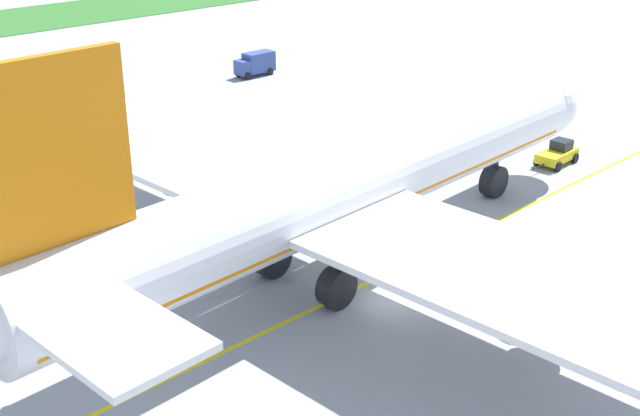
{
  "coord_description": "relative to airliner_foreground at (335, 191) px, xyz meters",
  "views": [
    {
      "loc": [
        -34.59,
        -30.1,
        26.11
      ],
      "look_at": [
        0.97,
        7.26,
        3.93
      ],
      "focal_mm": 46.06,
      "sensor_mm": 36.0,
      "label": 1
    }
  ],
  "objects": [
    {
      "name": "service_truck_baggage_loader",
      "position": [
        31.06,
        46.12,
        -4.56
      ],
      "size": [
        5.41,
        2.46,
        2.97
      ],
      "color": "#33478C",
      "rests_on": "ground"
    },
    {
      "name": "airliner_foreground",
      "position": [
        0.0,
        0.0,
        0.0
      ],
      "size": [
        58.64,
        93.79,
        18.12
      ],
      "color": "white",
      "rests_on": "ground"
    },
    {
      "name": "apron_taxi_line",
      "position": [
        -0.09,
        -2.36,
        -6.15
      ],
      "size": [
        280.0,
        0.36,
        0.01
      ],
      "primitive_type": "cube",
      "color": "yellow",
      "rests_on": "ground"
    },
    {
      "name": "pushback_tug",
      "position": [
        30.12,
        1.41,
        -5.16
      ],
      "size": [
        6.37,
        2.63,
        2.17
      ],
      "color": "yellow",
      "rests_on": "ground"
    },
    {
      "name": "ground_crew_wingwalker_port",
      "position": [
        10.87,
        -3.41,
        -5.16
      ],
      "size": [
        0.46,
        0.48,
        1.63
      ],
      "color": "black",
      "rests_on": "ground"
    },
    {
      "name": "ground_plane",
      "position": [
        -0.09,
        -4.92,
        -6.15
      ],
      "size": [
        600.0,
        600.0,
        0.0
      ],
      "primitive_type": "plane",
      "color": "#9399A0",
      "rests_on": "ground"
    }
  ]
}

